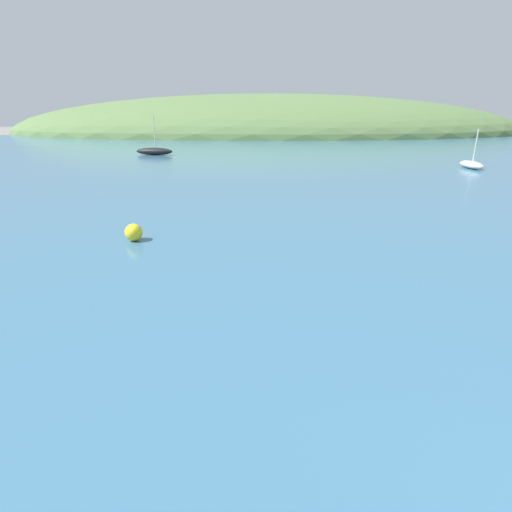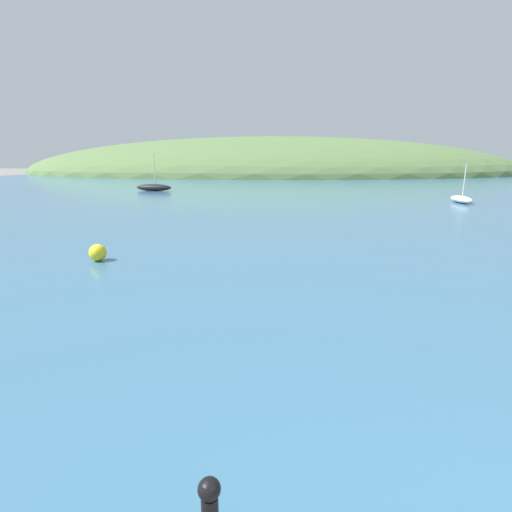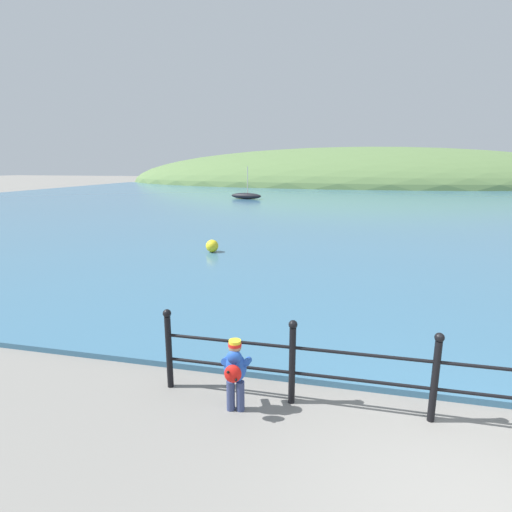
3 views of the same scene
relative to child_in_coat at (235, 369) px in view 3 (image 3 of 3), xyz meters
name	(u,v)px [view 3 (image 3 of 3)]	position (x,y,z in m)	size (l,w,h in m)	color
water	(366,202)	(2.84, 30.86, -0.56)	(80.00, 60.00, 0.10)	#386684
far_hillside	(358,183)	(2.84, 70.00, -0.61)	(83.96, 46.18, 12.28)	#567542
child_in_coat	(235,369)	(0.00, 0.00, 0.00)	(0.41, 0.55, 1.00)	navy
boat_mid_harbor	(246,196)	(-7.85, 31.22, -0.22)	(3.08, 1.44, 2.92)	black
mooring_buoy	(212,246)	(-3.40, 8.87, -0.28)	(0.45, 0.45, 0.45)	yellow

